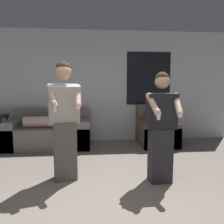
{
  "coord_description": "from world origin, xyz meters",
  "views": [
    {
      "loc": [
        -0.12,
        -2.05,
        1.39
      ],
      "look_at": [
        0.16,
        1.02,
        1.01
      ],
      "focal_mm": 35.0,
      "sensor_mm": 36.0,
      "label": 1
    }
  ],
  "objects_px": {
    "person_right": "(161,128)",
    "person_left": "(64,121)",
    "armchair": "(156,131)",
    "couch": "(50,133)"
  },
  "relations": [
    {
      "from": "couch",
      "to": "person_right",
      "type": "relative_size",
      "value": 1.16
    },
    {
      "from": "person_right",
      "to": "couch",
      "type": "bearing_deg",
      "value": 134.17
    },
    {
      "from": "armchair",
      "to": "person_right",
      "type": "height_order",
      "value": "person_right"
    },
    {
      "from": "person_left",
      "to": "armchair",
      "type": "bearing_deg",
      "value": 43.09
    },
    {
      "from": "armchair",
      "to": "person_right",
      "type": "xyz_separation_m",
      "value": [
        -0.54,
        -1.97,
        0.49
      ]
    },
    {
      "from": "couch",
      "to": "armchair",
      "type": "height_order",
      "value": "armchair"
    },
    {
      "from": "person_left",
      "to": "couch",
      "type": "bearing_deg",
      "value": 107.5
    },
    {
      "from": "armchair",
      "to": "person_right",
      "type": "relative_size",
      "value": 0.58
    },
    {
      "from": "person_left",
      "to": "person_right",
      "type": "height_order",
      "value": "person_left"
    },
    {
      "from": "person_right",
      "to": "person_left",
      "type": "bearing_deg",
      "value": 172.05
    }
  ]
}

